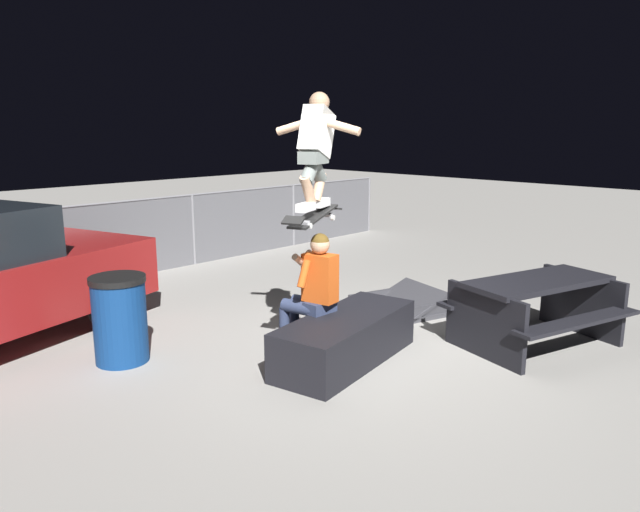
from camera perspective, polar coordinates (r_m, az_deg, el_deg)
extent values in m
plane|color=gray|center=(6.57, 3.18, -9.01)|extent=(40.00, 40.00, 0.00)
cube|color=black|center=(6.21, 2.47, -7.91)|extent=(1.90, 1.00, 0.49)
cube|color=#2D3856|center=(6.23, 0.00, -4.86)|extent=(0.32, 0.20, 0.12)
cube|color=#D15119|center=(6.15, 0.00, -2.10)|extent=(0.26, 0.37, 0.50)
sphere|color=tan|center=(6.07, 0.00, 1.11)|extent=(0.20, 0.20, 0.20)
sphere|color=brown|center=(6.06, 0.00, 1.29)|extent=(0.19, 0.19, 0.19)
cylinder|color=#D15119|center=(6.00, -1.54, -1.72)|extent=(0.20, 0.11, 0.29)
cylinder|color=tan|center=(6.10, -1.88, -0.53)|extent=(0.25, 0.11, 0.19)
cylinder|color=#D15119|center=(6.32, 0.56, -0.99)|extent=(0.20, 0.11, 0.29)
cylinder|color=tan|center=(6.29, -0.60, -0.12)|extent=(0.25, 0.11, 0.19)
cylinder|color=#2D3856|center=(6.27, -1.98, -4.93)|extent=(0.21, 0.42, 0.14)
cylinder|color=#2D3856|center=(6.47, -3.41, -6.87)|extent=(0.11, 0.11, 0.45)
cube|color=white|center=(6.58, -3.74, -8.64)|extent=(0.15, 0.27, 0.08)
cylinder|color=#2D3856|center=(6.41, -1.04, -4.54)|extent=(0.21, 0.42, 0.14)
cylinder|color=#2D3856|center=(6.61, -2.47, -6.45)|extent=(0.11, 0.11, 0.45)
cube|color=white|center=(6.71, -2.80, -8.19)|extent=(0.15, 0.27, 0.08)
cube|color=black|center=(5.89, -0.62, 3.84)|extent=(0.81, 0.46, 0.15)
cube|color=black|center=(6.30, 1.08, 4.57)|extent=(0.18, 0.23, 0.04)
cube|color=black|center=(5.49, -2.57, 3.41)|extent=(0.18, 0.23, 0.07)
cube|color=#99999E|center=(6.15, 0.47, 3.96)|extent=(0.12, 0.17, 0.04)
cylinder|color=white|center=(6.19, -0.30, 3.78)|extent=(0.06, 0.05, 0.05)
cylinder|color=white|center=(6.12, 1.24, 3.68)|extent=(0.06, 0.05, 0.05)
cube|color=#99999E|center=(5.64, -1.79, 3.20)|extent=(0.12, 0.17, 0.04)
cylinder|color=white|center=(5.69, -2.61, 3.01)|extent=(0.06, 0.05, 0.05)
cylinder|color=white|center=(5.61, -0.96, 2.89)|extent=(0.06, 0.05, 0.05)
cube|color=white|center=(6.04, 0.09, 5.10)|extent=(0.28, 0.18, 0.08)
cube|color=white|center=(5.71, -1.37, 4.68)|extent=(0.28, 0.18, 0.08)
cylinder|color=tan|center=(5.97, -0.12, 6.56)|extent=(0.26, 0.18, 0.31)
cylinder|color=slate|center=(5.89, -0.41, 8.44)|extent=(0.36, 0.24, 0.33)
cylinder|color=tan|center=(5.74, -1.15, 6.33)|extent=(0.26, 0.18, 0.31)
cylinder|color=slate|center=(5.79, -0.85, 8.37)|extent=(0.36, 0.24, 0.33)
cube|color=slate|center=(5.83, -0.63, 9.38)|extent=(0.35, 0.29, 0.12)
cube|color=silver|center=(5.90, -0.31, 11.75)|extent=(0.50, 0.36, 0.52)
sphere|color=tan|center=(5.96, -0.07, 14.45)|extent=(0.20, 0.20, 0.20)
cylinder|color=tan|center=(6.01, -2.19, 12.32)|extent=(0.23, 0.45, 0.19)
cylinder|color=tan|center=(5.83, 1.79, 12.32)|extent=(0.23, 0.45, 0.19)
cube|color=#38383D|center=(7.94, 7.75, -5.09)|extent=(1.15, 1.16, 0.06)
cube|color=#38383D|center=(7.91, 7.76, -4.56)|extent=(1.12, 1.16, 0.40)
cube|color=#38383D|center=(8.18, 5.22, -4.01)|extent=(0.80, 0.28, 0.19)
cube|color=#38383D|center=(7.67, 10.47, -5.27)|extent=(0.80, 0.28, 0.19)
cube|color=black|center=(6.96, 20.08, -2.31)|extent=(1.83, 1.15, 0.06)
cube|color=black|center=(7.39, 16.67, -3.66)|extent=(1.70, 0.71, 0.04)
cube|color=black|center=(6.72, 23.45, -5.78)|extent=(1.70, 0.71, 0.04)
cube|color=black|center=(7.64, 23.65, -4.14)|extent=(0.37, 1.07, 0.72)
cube|color=black|center=(6.51, 15.40, -6.30)|extent=(0.37, 1.07, 0.72)
cylinder|color=navy|center=(6.48, -18.52, -5.99)|extent=(0.54, 0.54, 0.85)
cylinder|color=black|center=(6.36, -18.80, -2.11)|extent=(0.56, 0.56, 0.06)
cylinder|color=slate|center=(9.55, -23.95, 0.53)|extent=(0.05, 0.05, 1.23)
cylinder|color=slate|center=(10.66, -11.97, 2.45)|extent=(0.05, 0.05, 1.23)
cylinder|color=slate|center=(12.14, -2.54, 3.89)|extent=(0.05, 0.05, 1.23)
cylinder|color=slate|center=(13.88, 4.70, 4.92)|extent=(0.05, 0.05, 1.23)
cylinder|color=slate|center=(9.96, -17.86, 5.02)|extent=(12.00, 0.04, 0.04)
cube|color=#59595E|center=(10.05, -17.63, 1.55)|extent=(12.00, 0.01, 1.23)
cylinder|color=black|center=(8.81, -26.63, -2.73)|extent=(0.64, 0.38, 0.60)
cylinder|color=black|center=(7.53, -19.01, -4.49)|extent=(0.64, 0.38, 0.60)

